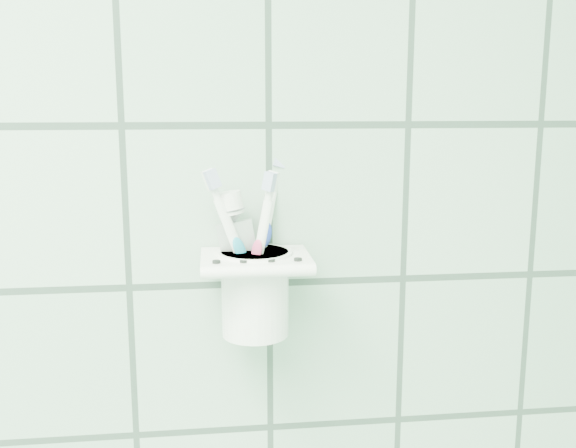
# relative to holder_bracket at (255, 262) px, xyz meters

# --- Properties ---
(holder_bracket) EXTENTS (0.12, 0.10, 0.04)m
(holder_bracket) POSITION_rel_holder_bracket_xyz_m (0.00, 0.00, 0.00)
(holder_bracket) COLOR white
(holder_bracket) RESTS_ON wall_back
(cup) EXTENTS (0.08, 0.08, 0.10)m
(cup) POSITION_rel_holder_bracket_xyz_m (-0.00, 0.00, -0.03)
(cup) COLOR white
(cup) RESTS_ON holder_bracket
(toothbrush_pink) EXTENTS (0.07, 0.02, 0.19)m
(toothbrush_pink) POSITION_rel_holder_bracket_xyz_m (0.01, -0.00, 0.02)
(toothbrush_pink) COLOR white
(toothbrush_pink) RESTS_ON cup
(toothbrush_blue) EXTENTS (0.05, 0.07, 0.21)m
(toothbrush_blue) POSITION_rel_holder_bracket_xyz_m (-0.01, -0.01, 0.03)
(toothbrush_blue) COLOR white
(toothbrush_blue) RESTS_ON cup
(toothbrush_orange) EXTENTS (0.04, 0.03, 0.18)m
(toothbrush_orange) POSITION_rel_holder_bracket_xyz_m (-0.01, -0.00, 0.01)
(toothbrush_orange) COLOR white
(toothbrush_orange) RESTS_ON cup
(toothpaste_tube) EXTENTS (0.06, 0.04, 0.16)m
(toothpaste_tube) POSITION_rel_holder_bracket_xyz_m (-0.00, 0.01, 0.01)
(toothpaste_tube) COLOR silver
(toothpaste_tube) RESTS_ON cup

